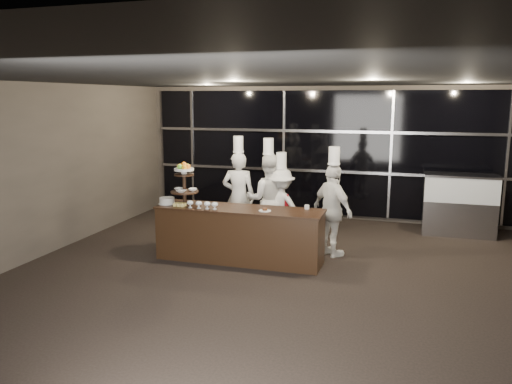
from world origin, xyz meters
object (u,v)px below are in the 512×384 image
(chef_b, at_px, (268,199))
(chef_c, at_px, (281,206))
(chef_a, at_px, (239,196))
(layer_cake, at_px, (167,201))
(display_case, at_px, (460,201))
(buffet_counter, at_px, (240,234))
(chef_d, at_px, (333,210))
(display_stand, at_px, (184,181))

(chef_b, distance_m, chef_c, 0.28)
(chef_a, xyz_separation_m, chef_b, (0.59, -0.01, -0.02))
(layer_cake, relative_size, chef_a, 0.15)
(display_case, xyz_separation_m, chef_b, (-3.51, -1.73, 0.18))
(buffet_counter, distance_m, chef_d, 1.67)
(chef_c, bearing_deg, chef_a, 178.86)
(display_case, height_order, chef_b, chef_b)
(layer_cake, height_order, display_case, display_case)
(display_case, distance_m, chef_a, 4.46)
(buffet_counter, height_order, chef_b, chef_b)
(buffet_counter, relative_size, chef_d, 1.48)
(chef_a, xyz_separation_m, chef_c, (0.84, -0.02, -0.15))
(display_stand, relative_size, chef_b, 0.37)
(buffet_counter, xyz_separation_m, layer_cake, (-1.32, -0.05, 0.51))
(display_stand, height_order, chef_d, chef_d)
(display_case, bearing_deg, chef_a, -157.28)
(layer_cake, height_order, chef_b, chef_b)
(chef_b, xyz_separation_m, chef_c, (0.25, -0.01, -0.13))
(display_stand, relative_size, chef_c, 0.42)
(display_case, bearing_deg, chef_d, -136.59)
(buffet_counter, height_order, chef_d, chef_d)
(buffet_counter, height_order, layer_cake, layer_cake)
(buffet_counter, relative_size, chef_b, 1.41)
(display_case, bearing_deg, chef_b, -153.77)
(layer_cake, distance_m, chef_a, 1.50)
(display_stand, xyz_separation_m, display_case, (4.70, 2.86, -0.65))
(chef_b, bearing_deg, chef_c, -1.21)
(display_case, relative_size, chef_a, 0.69)
(chef_d, bearing_deg, display_stand, -163.31)
(display_case, bearing_deg, chef_c, -152.00)
(chef_b, bearing_deg, chef_d, -17.12)
(display_case, distance_m, chef_b, 3.92)
(display_stand, height_order, chef_a, chef_a)
(display_case, distance_m, chef_d, 3.09)
(layer_cake, bearing_deg, display_stand, 8.99)
(display_case, xyz_separation_m, chef_d, (-2.24, -2.12, 0.14))
(layer_cake, bearing_deg, chef_b, 38.09)
(display_stand, distance_m, layer_cake, 0.49)
(display_case, height_order, chef_d, chef_d)
(display_stand, distance_m, chef_c, 1.92)
(chef_a, bearing_deg, chef_d, -12.20)
(buffet_counter, xyz_separation_m, display_case, (3.70, 2.86, 0.22))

